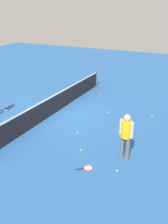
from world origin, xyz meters
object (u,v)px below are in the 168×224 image
at_px(tennis_racket_far_player, 5,111).
at_px(tennis_ball_near_player, 78,133).
at_px(tennis_racket_near_player, 87,168).
at_px(tennis_ball_midcourt, 152,116).
at_px(player_near_side, 126,133).
at_px(tennis_ball_by_net, 81,150).
at_px(tennis_ball_baseline, 107,112).
at_px(tennis_ball_stray_right, 117,171).
at_px(tennis_ball_stray_left, 101,95).

distance_m(tennis_racket_far_player, tennis_ball_near_player, 4.56).
height_order(tennis_racket_near_player, tennis_ball_midcourt, tennis_ball_midcourt).
distance_m(player_near_side, tennis_racket_near_player, 1.76).
bearing_deg(tennis_ball_midcourt, tennis_racket_far_player, 111.11).
xyz_separation_m(tennis_ball_near_player, tennis_ball_midcourt, (3.13, -2.47, 0.00)).
xyz_separation_m(tennis_ball_by_net, tennis_ball_baseline, (3.70, 0.41, 0.00)).
height_order(player_near_side, tennis_ball_stray_right, player_near_side).
xyz_separation_m(tennis_racket_far_player, tennis_ball_midcourt, (2.70, -7.01, 0.02)).
distance_m(player_near_side, tennis_ball_stray_left, 6.62).
relative_size(tennis_ball_by_net, tennis_ball_baseline, 1.00).
relative_size(tennis_racket_near_player, tennis_ball_stray_left, 8.53).
distance_m(tennis_ball_midcourt, tennis_ball_stray_left, 3.85).
bearing_deg(tennis_ball_near_player, player_near_side, -109.39).
distance_m(player_near_side, tennis_racket_far_player, 7.04).
height_order(player_near_side, tennis_ball_near_player, player_near_side).
bearing_deg(tennis_racket_far_player, tennis_ball_stray_right, -106.78).
bearing_deg(tennis_ball_stray_right, player_near_side, 2.99).
height_order(tennis_racket_far_player, tennis_ball_near_player, tennis_ball_near_player).
xyz_separation_m(player_near_side, tennis_ball_stray_left, (5.65, 3.31, -0.98)).
distance_m(tennis_ball_near_player, tennis_ball_baseline, 2.60).
xyz_separation_m(tennis_ball_midcourt, tennis_ball_baseline, (-0.55, 2.13, 0.00)).
xyz_separation_m(tennis_ball_baseline, tennis_ball_stray_left, (2.25, 1.33, 0.00)).
bearing_deg(tennis_ball_near_player, tennis_ball_stray_right, -125.03).
height_order(tennis_ball_near_player, tennis_ball_by_net, same).
bearing_deg(tennis_ball_near_player, tennis_racket_far_player, 84.66).
bearing_deg(tennis_ball_stray_left, tennis_ball_stray_right, -152.70).
height_order(tennis_racket_far_player, tennis_ball_by_net, tennis_ball_by_net).
bearing_deg(tennis_ball_by_net, tennis_racket_near_player, -140.88).
xyz_separation_m(tennis_ball_by_net, tennis_ball_stray_right, (-0.53, -1.62, 0.00)).
relative_size(tennis_racket_near_player, tennis_ball_midcourt, 8.53).
xyz_separation_m(tennis_ball_near_player, tennis_ball_stray_left, (4.83, 0.99, 0.00)).
xyz_separation_m(tennis_ball_stray_left, tennis_ball_stray_right, (-6.49, -3.35, 0.00)).
distance_m(tennis_racket_near_player, tennis_ball_stray_left, 7.19).
xyz_separation_m(tennis_ball_near_player, tennis_ball_by_net, (-1.12, -0.75, 0.00)).
xyz_separation_m(player_near_side, tennis_ball_stray_right, (-0.84, -0.04, -0.98)).
xyz_separation_m(player_near_side, tennis_ball_near_player, (0.82, 2.32, -0.98)).
height_order(tennis_ball_midcourt, tennis_ball_baseline, same).
relative_size(tennis_ball_stray_left, tennis_ball_stray_right, 1.00).
xyz_separation_m(tennis_racket_near_player, tennis_ball_baseline, (4.53, 1.08, 0.02)).
bearing_deg(tennis_racket_near_player, tennis_ball_stray_right, -72.95).
height_order(tennis_ball_midcourt, tennis_ball_stray_left, same).
distance_m(tennis_racket_near_player, tennis_ball_by_net, 1.06).
bearing_deg(player_near_side, tennis_ball_baseline, 30.24).
distance_m(tennis_ball_by_net, tennis_ball_baseline, 3.72).
height_order(tennis_racket_near_player, tennis_ball_stray_right, tennis_ball_stray_right).
bearing_deg(tennis_ball_stray_left, tennis_racket_near_player, -160.48).
distance_m(tennis_ball_stray_left, tennis_ball_stray_right, 7.30).
xyz_separation_m(tennis_ball_by_net, tennis_ball_midcourt, (4.25, -1.72, 0.00)).
xyz_separation_m(tennis_racket_far_player, tennis_ball_baseline, (2.15, -4.88, 0.02)).
bearing_deg(tennis_racket_far_player, tennis_ball_stray_left, -38.89).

